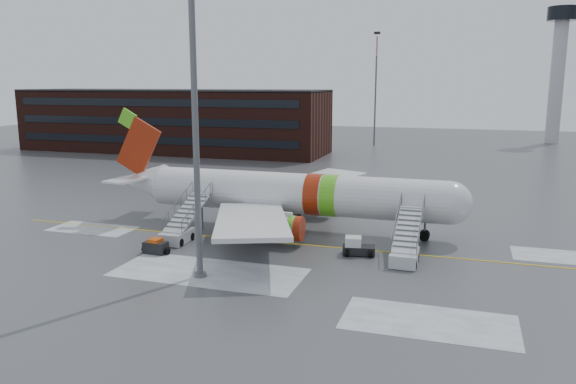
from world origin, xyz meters
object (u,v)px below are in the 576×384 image
(airstair_aft, at_px, (181,229))
(pushback_tug, at_px, (357,247))
(airstair_fwd, at_px, (406,248))
(light_mast_near, at_px, (194,80))
(baggage_tractor, at_px, (156,247))
(airliner, at_px, (285,194))

(airstair_aft, distance_m, pushback_tug, 15.58)
(airstair_fwd, relative_size, light_mast_near, 0.29)
(airstair_fwd, height_order, baggage_tractor, airstair_fwd)
(light_mast_near, bearing_deg, airstair_aft, 126.03)
(light_mast_near, bearing_deg, pushback_tug, 41.52)
(airliner, relative_size, airstair_fwd, 4.55)
(pushback_tug, xyz_separation_m, baggage_tractor, (-15.66, -4.66, -0.12))
(baggage_tractor, bearing_deg, airstair_fwd, 11.80)
(airliner, xyz_separation_m, pushback_tug, (8.05, -5.97, -2.77))
(airstair_aft, height_order, light_mast_near, light_mast_near)
(airstair_fwd, bearing_deg, light_mast_near, -149.52)
(light_mast_near, bearing_deg, airstair_fwd, 30.48)
(airstair_aft, xyz_separation_m, light_mast_near, (5.84, -8.04, 12.80))
(airliner, distance_m, pushback_tug, 10.40)
(airliner, xyz_separation_m, light_mast_near, (-1.67, -14.57, 10.45))
(baggage_tractor, bearing_deg, airstair_aft, 88.69)
(airstair_aft, bearing_deg, airliner, 41.03)
(airliner, relative_size, light_mast_near, 1.30)
(airliner, distance_m, airstair_aft, 10.23)
(airstair_fwd, bearing_deg, airliner, 151.40)
(airliner, distance_m, baggage_tractor, 13.39)
(airstair_aft, xyz_separation_m, baggage_tractor, (-0.09, -4.09, -0.53))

